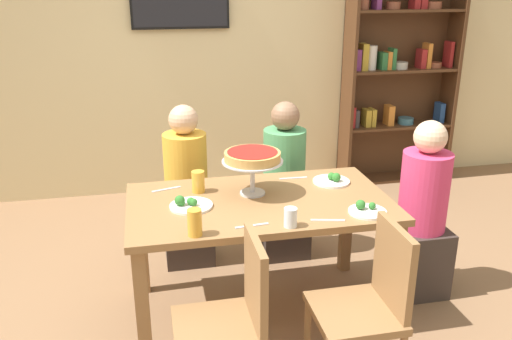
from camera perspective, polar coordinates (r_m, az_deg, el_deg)
name	(u,v)px	position (r m, az deg, el deg)	size (l,w,h in m)	color
ground_plane	(259,310)	(3.42, 0.36, -14.73)	(12.00, 12.00, 0.00)	#846042
rear_partition	(208,41)	(5.02, -5.13, 13.57)	(8.00, 0.12, 2.80)	beige
dining_table	(260,216)	(3.10, 0.38, -4.92)	(1.50, 0.86, 0.74)	olive
bookshelf	(398,67)	(5.41, 14.95, 10.56)	(1.10, 0.30, 2.21)	#4C2D19
diner_far_left	(187,196)	(3.79, -7.40, -2.82)	(0.34, 0.34, 1.15)	#382D28
diner_head_east	(421,222)	(3.54, 17.22, -5.32)	(0.34, 0.34, 1.15)	#382D28
diner_far_right	(284,191)	(3.86, 2.99, -2.26)	(0.34, 0.34, 1.15)	#382D28
chair_near_right	(369,301)	(2.68, 12.02, -13.58)	(0.40, 0.40, 0.87)	olive
chair_near_left	(232,317)	(2.52, -2.57, -15.43)	(0.40, 0.40, 0.87)	olive
deep_dish_pizza_stand	(252,159)	(3.08, -0.39, 1.22)	(0.36, 0.36, 0.26)	silver
salad_plate_near_diner	(189,204)	(2.99, -7.19, -3.66)	(0.24, 0.24, 0.07)	white
salad_plate_far_diner	(366,210)	(2.96, 11.75, -4.20)	(0.21, 0.21, 0.07)	white
salad_plate_spare	(332,180)	(3.35, 8.14, -1.07)	(0.23, 0.23, 0.07)	white
beer_glass_amber_tall	(195,222)	(2.65, -6.58, -5.60)	(0.07, 0.07, 0.14)	gold
beer_glass_amber_short	(198,182)	(3.18, -6.21, -1.25)	(0.08, 0.08, 0.13)	gold
water_glass_clear_near	(291,217)	(2.74, 3.72, -5.09)	(0.07, 0.07, 0.10)	white
cutlery_fork_near	(166,189)	(3.26, -9.58, -2.04)	(0.18, 0.02, 0.01)	silver
cutlery_knife_near	(252,226)	(2.75, -0.44, -5.98)	(0.18, 0.02, 0.01)	silver
cutlery_fork_far	(328,220)	(2.84, 7.70, -5.35)	(0.18, 0.02, 0.01)	silver
cutlery_knife_far	(293,178)	(3.40, 4.02, -0.87)	(0.18, 0.02, 0.01)	silver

